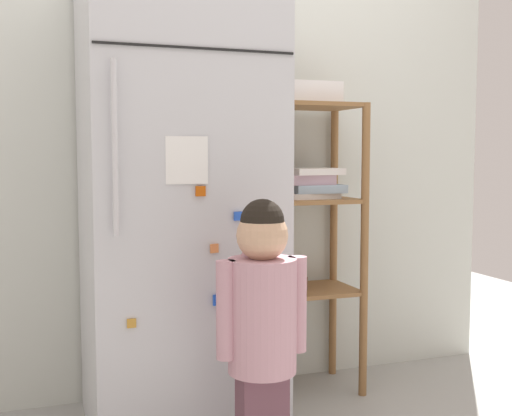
{
  "coord_description": "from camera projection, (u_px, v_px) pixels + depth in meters",
  "views": [
    {
      "loc": [
        -0.83,
        -2.43,
        1.07
      ],
      "look_at": [
        0.04,
        0.02,
        0.86
      ],
      "focal_mm": 44.76,
      "sensor_mm": 36.0,
      "label": 1
    }
  ],
  "objects": [
    {
      "name": "refrigerator",
      "position": [
        177.0,
        200.0,
        2.49
      ],
      "size": [
        0.71,
        0.71,
        1.8
      ],
      "color": "silver",
      "rests_on": "ground"
    },
    {
      "name": "kitchen_wall_back",
      "position": [
        221.0,
        138.0,
        2.91
      ],
      "size": [
        2.79,
        0.03,
        2.3
      ],
      "primitive_type": "cube",
      "color": "silver",
      "rests_on": "ground"
    },
    {
      "name": "ground_plane",
      "position": [
        249.0,
        414.0,
        2.65
      ],
      "size": [
        6.0,
        6.0,
        0.0
      ],
      "primitive_type": "plane",
      "color": "#999993"
    },
    {
      "name": "pantry_shelf_unit",
      "position": [
        309.0,
        214.0,
        2.87
      ],
      "size": [
        0.43,
        0.34,
        1.3
      ],
      "color": "olive",
      "rests_on": "ground"
    },
    {
      "name": "fruit_bin",
      "position": [
        313.0,
        95.0,
        2.83
      ],
      "size": [
        0.25,
        0.15,
        0.1
      ],
      "color": "white",
      "rests_on": "pantry_shelf_unit"
    },
    {
      "name": "child_standing",
      "position": [
        262.0,
        315.0,
        2.03
      ],
      "size": [
        0.3,
        0.22,
        0.94
      ],
      "color": "brown",
      "rests_on": "ground"
    }
  ]
}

